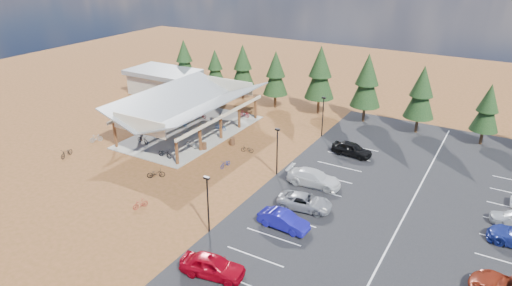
% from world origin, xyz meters
% --- Properties ---
extents(ground, '(140.00, 140.00, 0.00)m').
position_xyz_m(ground, '(0.00, 0.00, 0.00)').
color(ground, brown).
rests_on(ground, ground).
extents(asphalt_lot, '(27.00, 44.00, 0.04)m').
position_xyz_m(asphalt_lot, '(18.50, 3.00, 0.02)').
color(asphalt_lot, black).
rests_on(asphalt_lot, ground).
extents(concrete_pad, '(10.60, 18.60, 0.10)m').
position_xyz_m(concrete_pad, '(-10.00, 7.00, 0.05)').
color(concrete_pad, gray).
rests_on(concrete_pad, ground).
extents(bike_pavilion, '(11.65, 19.40, 4.97)m').
position_xyz_m(bike_pavilion, '(-10.00, 7.00, 3.82)').
color(bike_pavilion, '#532617').
rests_on(bike_pavilion, concrete_pad).
extents(outbuilding, '(11.00, 7.00, 3.90)m').
position_xyz_m(outbuilding, '(-24.00, 18.00, 2.03)').
color(outbuilding, '#ADA593').
rests_on(outbuilding, ground).
extents(lamp_post_0, '(0.50, 0.25, 5.14)m').
position_xyz_m(lamp_post_0, '(5.00, -10.00, 2.98)').
color(lamp_post_0, black).
rests_on(lamp_post_0, ground).
extents(lamp_post_1, '(0.50, 0.25, 5.14)m').
position_xyz_m(lamp_post_1, '(5.00, 2.00, 2.98)').
color(lamp_post_1, black).
rests_on(lamp_post_1, ground).
extents(lamp_post_2, '(0.50, 0.25, 5.14)m').
position_xyz_m(lamp_post_2, '(5.00, 14.00, 2.98)').
color(lamp_post_2, black).
rests_on(lamp_post_2, ground).
extents(trash_bin_0, '(0.60, 0.60, 0.90)m').
position_xyz_m(trash_bin_0, '(-5.22, 3.25, 0.45)').
color(trash_bin_0, '#4D2F1B').
rests_on(trash_bin_0, ground).
extents(trash_bin_1, '(0.60, 0.60, 0.90)m').
position_xyz_m(trash_bin_1, '(-3.23, 6.19, 0.45)').
color(trash_bin_1, '#4D2F1B').
rests_on(trash_bin_1, ground).
extents(pine_0, '(3.46, 3.46, 8.05)m').
position_xyz_m(pine_0, '(-23.02, 22.35, 4.91)').
color(pine_0, '#382314').
rests_on(pine_0, ground).
extents(pine_1, '(3.06, 3.06, 7.13)m').
position_xyz_m(pine_1, '(-16.84, 22.29, 4.35)').
color(pine_1, '#382314').
rests_on(pine_1, ground).
extents(pine_2, '(3.63, 3.63, 8.47)m').
position_xyz_m(pine_2, '(-11.55, 22.06, 5.17)').
color(pine_2, '#382314').
rests_on(pine_2, ground).
extents(pine_3, '(3.59, 3.59, 8.37)m').
position_xyz_m(pine_3, '(-5.35, 21.02, 5.11)').
color(pine_3, '#382314').
rests_on(pine_3, ground).
extents(pine_4, '(4.13, 4.13, 9.62)m').
position_xyz_m(pine_4, '(1.19, 21.77, 5.88)').
color(pine_4, '#382314').
rests_on(pine_4, ground).
extents(pine_5, '(3.99, 3.99, 9.30)m').
position_xyz_m(pine_5, '(7.81, 21.75, 5.68)').
color(pine_5, '#382314').
rests_on(pine_5, ground).
extents(pine_6, '(3.74, 3.74, 8.70)m').
position_xyz_m(pine_6, '(14.87, 21.32, 5.31)').
color(pine_6, '#382314').
rests_on(pine_6, ground).
extents(pine_7, '(3.22, 3.22, 7.50)m').
position_xyz_m(pine_7, '(22.43, 21.39, 4.58)').
color(pine_7, '#382314').
rests_on(pine_7, ground).
extents(bike_0, '(1.92, 0.88, 0.97)m').
position_xyz_m(bike_0, '(-12.61, 0.92, 0.59)').
color(bike_0, black).
rests_on(bike_0, concrete_pad).
extents(bike_1, '(1.63, 0.70, 0.95)m').
position_xyz_m(bike_1, '(-12.24, 3.14, 0.57)').
color(bike_1, gray).
rests_on(bike_1, concrete_pad).
extents(bike_2, '(1.69, 0.73, 0.86)m').
position_xyz_m(bike_2, '(-12.10, 7.80, 0.53)').
color(bike_2, '#215390').
rests_on(bike_2, concrete_pad).
extents(bike_3, '(1.63, 0.47, 0.98)m').
position_xyz_m(bike_3, '(-11.81, 11.54, 0.59)').
color(bike_3, maroon).
rests_on(bike_3, concrete_pad).
extents(bike_4, '(1.92, 0.74, 0.99)m').
position_xyz_m(bike_4, '(-7.68, -0.80, 0.60)').
color(bike_4, black).
rests_on(bike_4, concrete_pad).
extents(bike_5, '(1.63, 0.61, 0.96)m').
position_xyz_m(bike_5, '(-6.67, 2.79, 0.58)').
color(bike_5, gray).
rests_on(bike_5, concrete_pad).
extents(bike_6, '(1.78, 0.78, 0.90)m').
position_xyz_m(bike_6, '(-6.99, 9.23, 0.55)').
color(bike_6, navy).
rests_on(bike_6, concrete_pad).
extents(bike_7, '(1.66, 0.79, 0.96)m').
position_xyz_m(bike_7, '(-6.91, 14.80, 0.58)').
color(bike_7, maroon).
rests_on(bike_7, concrete_pad).
extents(bike_8, '(1.06, 1.99, 0.99)m').
position_xyz_m(bike_8, '(-17.49, -6.12, 0.50)').
color(bike_8, black).
rests_on(bike_8, ground).
extents(bike_9, '(1.13, 1.58, 0.94)m').
position_xyz_m(bike_9, '(-17.99, -1.44, 0.47)').
color(bike_9, '#9A9EA3').
rests_on(bike_9, ground).
extents(bike_11, '(0.88, 1.53, 0.89)m').
position_xyz_m(bike_11, '(-2.57, -10.10, 0.44)').
color(bike_11, maroon).
rests_on(bike_11, ground).
extents(bike_12, '(1.77, 1.69, 0.96)m').
position_xyz_m(bike_12, '(-5.39, -4.84, 0.48)').
color(bike_12, black).
rests_on(bike_12, ground).
extents(bike_14, '(0.71, 1.63, 0.83)m').
position_xyz_m(bike_14, '(-0.55, 0.71, 0.41)').
color(bike_14, navy).
rests_on(bike_14, ground).
extents(bike_16, '(1.59, 0.85, 0.80)m').
position_xyz_m(bike_16, '(-0.54, 5.21, 0.40)').
color(bike_16, black).
rests_on(bike_16, ground).
extents(car_0, '(5.04, 2.75, 1.62)m').
position_xyz_m(car_0, '(8.45, -14.34, 0.85)').
color(car_0, '#9C0314').
rests_on(car_0, asphalt_lot).
extents(car_1, '(4.52, 1.78, 1.47)m').
position_xyz_m(car_1, '(10.12, -6.42, 0.77)').
color(car_1, '#15138B').
rests_on(car_1, asphalt_lot).
extents(car_2, '(5.25, 3.01, 1.38)m').
position_xyz_m(car_2, '(10.35, -2.68, 0.73)').
color(car_2, gray).
rests_on(car_2, asphalt_lot).
extents(car_3, '(5.54, 2.53, 1.57)m').
position_xyz_m(car_3, '(9.27, 1.78, 0.83)').
color(car_3, silver).
rests_on(car_3, asphalt_lot).
extents(car_4, '(4.68, 2.22, 1.55)m').
position_xyz_m(car_4, '(10.14, 10.44, 0.81)').
color(car_4, black).
rests_on(car_4, asphalt_lot).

